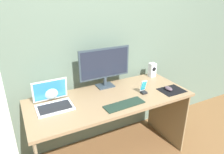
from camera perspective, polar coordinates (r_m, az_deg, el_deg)
The scene contains 10 objects.
wall_back at distance 2.15m, azimuth -5.56°, elevation 11.13°, with size 6.00×0.04×2.50m, color slate.
desk at distance 2.04m, azimuth -0.45°, elevation -9.21°, with size 1.58×0.66×0.74m.
monitor at distance 2.09m, azimuth -2.03°, elevation 3.29°, with size 0.56×0.14×0.42m.
speaker_right at distance 2.46m, azimuth 11.26°, elevation 2.00°, with size 0.07×0.07×0.16m.
laptop at distance 1.87m, azimuth -16.27°, elevation -6.62°, with size 0.31×0.26×0.22m.
fishbowl at distance 1.99m, azimuth -17.13°, elevation -3.48°, with size 0.19×0.19×0.19m, color silver.
keyboard_external at distance 1.84m, azimuth 3.48°, elevation -7.74°, with size 0.38×0.13×0.01m, color #1B2D23.
mousepad at distance 2.18m, azimuth 16.45°, elevation -3.61°, with size 0.25×0.20×0.00m, color black.
mouse at distance 2.17m, azimuth 15.64°, elevation -3.14°, with size 0.06×0.10×0.04m, color #52404C.
phone_in_dock at distance 2.04m, azimuth 8.88°, elevation -3.30°, with size 0.06×0.06×0.14m.
Camera 1 is at (-0.78, -1.55, 1.68)m, focal length 32.42 mm.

